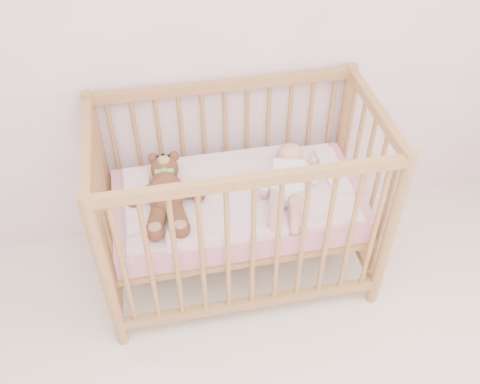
{
  "coord_description": "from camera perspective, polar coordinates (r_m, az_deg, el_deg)",
  "views": [
    {
      "loc": [
        -0.19,
        -0.26,
        2.36
      ],
      "look_at": [
        0.16,
        1.55,
        0.62
      ],
      "focal_mm": 40.0,
      "sensor_mm": 36.0,
      "label": 1
    }
  ],
  "objects": [
    {
      "name": "mattress",
      "position": [
        2.67,
        -0.21,
        -1.39
      ],
      "size": [
        1.22,
        0.62,
        0.13
      ],
      "primitive_type": "cube",
      "color": "pink",
      "rests_on": "crib"
    },
    {
      "name": "blanket",
      "position": [
        2.61,
        -0.21,
        -0.22
      ],
      "size": [
        1.1,
        0.58,
        0.06
      ],
      "primitive_type": null,
      "color": "#EDA3BD",
      "rests_on": "mattress"
    },
    {
      "name": "teddy_bear",
      "position": [
        2.52,
        -7.92,
        -0.16
      ],
      "size": [
        0.42,
        0.57,
        0.15
      ],
      "primitive_type": null,
      "rotation": [
        0.0,
        0.0,
        -0.05
      ],
      "color": "brown",
      "rests_on": "blanket"
    },
    {
      "name": "baby",
      "position": [
        2.59,
        5.14,
        1.39
      ],
      "size": [
        0.46,
        0.66,
        0.14
      ],
      "primitive_type": null,
      "rotation": [
        0.0,
        0.0,
        -0.32
      ],
      "color": "white",
      "rests_on": "blanket"
    },
    {
      "name": "crib",
      "position": [
        2.66,
        -0.21,
        -1.16
      ],
      "size": [
        1.36,
        0.76,
        1.0
      ],
      "primitive_type": null,
      "color": "tan",
      "rests_on": "floor"
    },
    {
      "name": "wall_back",
      "position": [
        2.48,
        -5.91,
        19.11
      ],
      "size": [
        4.0,
        0.02,
        2.7
      ],
      "primitive_type": "cube",
      "color": "white",
      "rests_on": "floor"
    }
  ]
}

